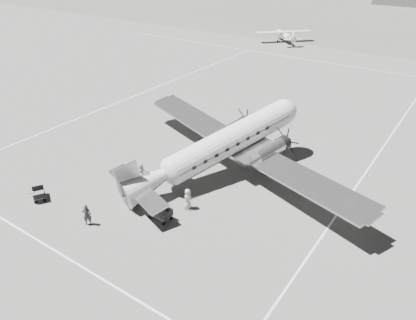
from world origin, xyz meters
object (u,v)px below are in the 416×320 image
object	(u,v)px
light_plane_left	(285,36)
passenger	(188,199)
ground_crew	(87,215)
ramp_agent	(143,173)
baggage_cart_far	(39,194)
dc3_airliner	(222,147)
baggage_cart_near	(160,214)

from	to	relation	value
light_plane_left	passenger	xyz separation A→B (m)	(18.03, -55.14, -0.32)
light_plane_left	ground_crew	size ratio (longest dim) A/B	6.69
ground_crew	passenger	world-z (taller)	passenger
ground_crew	ramp_agent	world-z (taller)	ramp_agent
baggage_cart_far	passenger	world-z (taller)	passenger
ramp_agent	dc3_airliner	bearing A→B (deg)	-19.78
baggage_cart_far	ramp_agent	size ratio (longest dim) A/B	0.83
ground_crew	dc3_airliner	bearing A→B (deg)	-150.14
light_plane_left	ground_crew	distance (m)	62.13
passenger	dc3_airliner	bearing A→B (deg)	1.96
light_plane_left	ground_crew	bearing A→B (deg)	-122.92
baggage_cart_near	baggage_cart_far	world-z (taller)	baggage_cart_near
ramp_agent	baggage_cart_near	bearing A→B (deg)	-100.90
baggage_cart_near	ground_crew	bearing A→B (deg)	-136.83
dc3_airliner	baggage_cart_near	xyz separation A→B (m)	(-0.06, -7.91, -2.06)
dc3_airliner	baggage_cart_far	world-z (taller)	dc3_airliner
baggage_cart_near	passenger	xyz separation A→B (m)	(0.79, 2.20, 0.34)
passenger	ground_crew	bearing A→B (deg)	134.74
dc3_airliner	baggage_cart_far	xyz separation A→B (m)	(-9.45, -11.22, -2.13)
baggage_cart_near	ramp_agent	world-z (taller)	ramp_agent
baggage_cart_far	passenger	distance (m)	11.59
dc3_airliner	ground_crew	distance (m)	12.00
light_plane_left	baggage_cart_near	distance (m)	59.88
passenger	light_plane_left	bearing A→B (deg)	12.73
baggage_cart_far	ground_crew	size ratio (longest dim) A/B	0.89
light_plane_left	baggage_cart_near	world-z (taller)	light_plane_left
passenger	baggage_cart_near	bearing A→B (deg)	154.75
baggage_cart_near	baggage_cart_far	bearing A→B (deg)	-158.43
dc3_airliner	light_plane_left	bearing A→B (deg)	129.15
light_plane_left	baggage_cart_near	bearing A→B (deg)	-118.66
ground_crew	passenger	distance (m)	7.19
baggage_cart_near	ramp_agent	distance (m)	5.45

